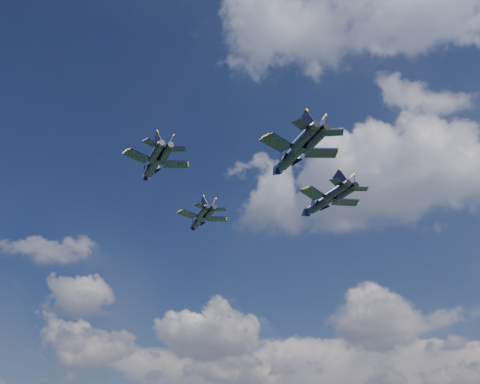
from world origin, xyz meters
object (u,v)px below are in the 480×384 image
at_px(jet_lead, 199,220).
at_px(jet_left, 152,166).
at_px(jet_right, 321,203).
at_px(jet_slot, 291,156).

bearing_deg(jet_lead, jet_left, -127.58).
xyz_separation_m(jet_left, jet_right, (21.49, 26.98, -0.19)).
bearing_deg(jet_right, jet_slot, -138.99).
bearing_deg(jet_right, jet_lead, 130.01).
distance_m(jet_lead, jet_right, 26.72).
xyz_separation_m(jet_lead, jet_right, (26.56, 2.81, -0.57)).
height_order(jet_right, jet_slot, jet_right).
relative_size(jet_lead, jet_left, 0.94).
height_order(jet_lead, jet_right, jet_right).
height_order(jet_lead, jet_left, jet_lead).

